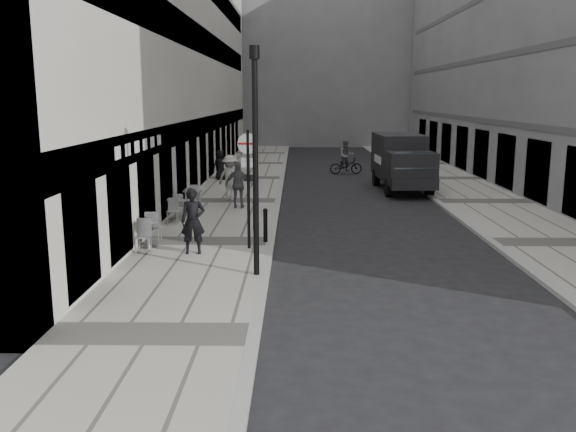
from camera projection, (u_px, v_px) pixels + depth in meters
The scene contains 18 objects.
ground at pixel (241, 411), 9.03m from camera, with size 120.00×120.00×0.00m, color black.
sidewalk at pixel (232, 202), 26.71m from camera, with size 4.00×60.00×0.12m, color #9A958B.
far_sidewalk at pixel (484, 202), 26.56m from camera, with size 4.00×60.00×0.12m, color #9A958B.
building_left at pixel (165, 10), 31.42m from camera, with size 4.00×45.00×18.00m, color beige.
building_far at pixel (304, 32), 61.84m from camera, with size 24.00×16.00×22.00m, color gray.
walking_man at pixel (193, 221), 17.48m from camera, with size 0.69×0.46×1.90m, color black.
sign_post at pixel (248, 173), 17.83m from camera, with size 0.61×0.11×3.53m.
lamppost at pixel (255, 151), 14.96m from camera, with size 0.25×0.25×5.66m.
bollard_near at pixel (265, 226), 18.98m from camera, with size 0.13×0.13×0.99m, color black.
bollard_far at pixel (255, 217), 20.62m from camera, with size 0.12×0.12×0.94m, color black.
panel_van at pixel (401, 159), 30.05m from camera, with size 2.35×5.91×2.74m.
cyclist at pixel (346, 161), 36.53m from camera, with size 2.00×0.90×2.08m.
pedestrian_a at pixel (239, 185), 24.67m from camera, with size 1.11×0.46×1.89m, color #545459.
pedestrian_b at pixel (230, 178), 26.64m from camera, with size 1.27×0.73×1.97m, color #ACA79F.
pedestrian_c at pixel (221, 165), 33.23m from camera, with size 0.79×0.52×1.63m, color black.
cafe_table_near at pixel (176, 208), 22.28m from camera, with size 0.70×1.58×0.90m.
cafe_table_mid at pixel (149, 231), 18.17m from camera, with size 0.78×1.77×1.01m.
cafe_table_far at pixel (193, 199), 23.86m from camera, with size 0.78×1.77×1.01m.
Camera 1 is at (0.81, -8.30, 4.58)m, focal length 38.00 mm.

